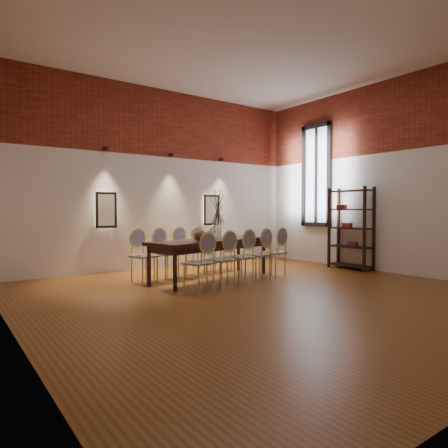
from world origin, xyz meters
TOP-DOWN VIEW (x-y plane):
  - floor at (0.00, 0.00)m, footprint 7.00×7.00m
  - ceiling at (0.00, 0.00)m, footprint 7.00×7.00m
  - wall_back at (0.00, 3.55)m, footprint 7.00×0.10m
  - wall_left at (-3.55, 0.00)m, footprint 0.10×7.00m
  - wall_right at (3.55, 0.00)m, footprint 0.10×7.00m
  - brick_band_back at (0.00, 3.48)m, footprint 7.00×0.02m
  - brick_band_left at (-3.48, 0.00)m, footprint 0.02×7.00m
  - brick_band_right at (3.48, 0.00)m, footprint 0.02×7.00m
  - niche_left at (-1.30, 3.45)m, footprint 0.36×0.06m
  - niche_right at (1.30, 3.45)m, footprint 0.36×0.06m
  - spot_fixture_left at (-1.30, 3.42)m, footprint 0.08×0.10m
  - spot_fixture_mid at (0.20, 3.42)m, footprint 0.08×0.10m
  - spot_fixture_right at (1.60, 3.42)m, footprint 0.08×0.10m
  - window_glass at (3.46, 2.00)m, footprint 0.02×0.78m
  - window_frame at (3.44, 2.00)m, footprint 0.08×0.90m
  - window_mullion at (3.44, 2.00)m, footprint 0.06×0.06m
  - dining_table at (0.05, 1.57)m, footprint 2.69×1.37m
  - chair_near_a at (-0.80, 0.66)m, footprint 0.53×0.53m
  - chair_near_b at (-0.30, 0.78)m, footprint 0.53×0.53m
  - chair_near_c at (0.20, 0.89)m, footprint 0.53×0.53m
  - chair_near_d at (0.70, 1.00)m, footprint 0.53×0.53m
  - chair_near_e at (1.21, 1.11)m, footprint 0.53×0.53m
  - chair_far_a at (-1.10, 2.02)m, footprint 0.53×0.53m
  - chair_far_b at (-0.60, 2.13)m, footprint 0.53×0.53m
  - chair_far_c at (-0.10, 2.24)m, footprint 0.53×0.53m
  - chair_far_d at (0.40, 2.35)m, footprint 0.53×0.53m
  - chair_far_e at (0.90, 2.47)m, footprint 0.53×0.53m
  - vase at (0.22, 1.60)m, footprint 0.14×0.14m
  - dried_branches at (0.22, 1.60)m, footprint 0.50×0.50m
  - bowl at (-0.27, 1.44)m, footprint 0.24×0.24m
  - book at (-0.11, 1.63)m, footprint 0.29×0.23m
  - shelving_rack at (3.28, 0.86)m, footprint 0.40×1.01m

SIDE VIEW (x-z plane):
  - floor at x=0.00m, z-range -0.02..0.00m
  - dining_table at x=0.05m, z-range 0.00..0.75m
  - chair_near_a at x=-0.80m, z-range 0.00..0.94m
  - chair_near_b at x=-0.30m, z-range 0.00..0.94m
  - chair_near_c at x=0.20m, z-range 0.00..0.94m
  - chair_near_d at x=0.70m, z-range 0.00..0.94m
  - chair_near_e at x=1.21m, z-range 0.00..0.94m
  - chair_far_a at x=-1.10m, z-range 0.00..0.94m
  - chair_far_b at x=-0.60m, z-range 0.00..0.94m
  - chair_far_c at x=-0.10m, z-range 0.00..0.94m
  - chair_far_d at x=0.40m, z-range 0.00..0.94m
  - chair_far_e at x=0.90m, z-range 0.00..0.94m
  - book at x=-0.11m, z-range 0.75..0.78m
  - bowl at x=-0.27m, z-range 0.75..0.93m
  - vase at x=0.22m, z-range 0.75..1.05m
  - shelving_rack at x=3.28m, z-range 0.00..1.80m
  - niche_left at x=-1.30m, z-range 0.97..1.63m
  - niche_right at x=1.30m, z-range 0.97..1.63m
  - dried_branches at x=0.22m, z-range 1.00..1.70m
  - wall_back at x=0.00m, z-range 0.00..4.00m
  - wall_left at x=-3.55m, z-range 0.00..4.00m
  - wall_right at x=3.55m, z-range 0.00..4.00m
  - window_glass at x=3.46m, z-range 0.96..3.34m
  - window_frame at x=3.44m, z-range 0.90..3.40m
  - window_mullion at x=3.44m, z-range 0.95..3.35m
  - spot_fixture_left at x=-1.30m, z-range 2.51..2.59m
  - spot_fixture_mid at x=0.20m, z-range 2.51..2.59m
  - spot_fixture_right at x=1.60m, z-range 2.51..2.59m
  - brick_band_back at x=0.00m, z-range 2.50..4.00m
  - brick_band_left at x=-3.48m, z-range 2.50..4.00m
  - brick_band_right at x=3.48m, z-range 2.50..4.00m
  - ceiling at x=0.00m, z-range 4.00..4.02m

